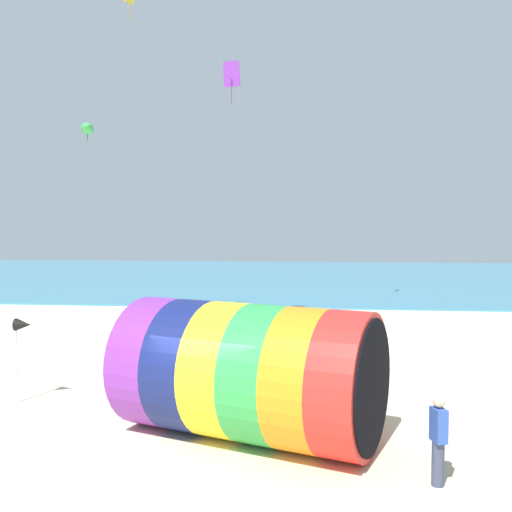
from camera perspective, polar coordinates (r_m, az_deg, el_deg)
The scene contains 9 objects.
ground_plane at distance 13.87m, azimuth -4.87°, elevation -17.92°, with size 120.00×120.00×0.00m, color beige.
sea at distance 53.55m, azimuth 3.09°, elevation -2.05°, with size 120.00×40.00×0.10m, color teal.
giant_inflatable_tube at distance 13.49m, azimuth -0.76°, elevation -11.48°, with size 6.59×4.97×3.15m.
kite_handler at distance 11.91m, azimuth 17.77°, elevation -17.05°, with size 0.31×0.40×1.76m.
kite_purple_diamond at distance 27.32m, azimuth -2.46°, elevation 17.67°, with size 0.80×0.36×1.90m.
kite_green_parafoil at distance 18.09m, azimuth -16.51°, elevation 12.10°, with size 0.79×1.11×0.56m.
bystander_near_water at distance 22.23m, azimuth -12.54°, elevation -7.38°, with size 0.42×0.38×1.81m.
bystander_mid_beach at distance 26.02m, azimuth -10.87°, elevation -6.04°, with size 0.39×0.28×1.64m.
beach_flag at distance 17.24m, azimuth -22.30°, elevation -6.67°, with size 0.47×0.36×2.38m.
Camera 1 is at (2.39, -12.71, 5.01)m, focal length 40.00 mm.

